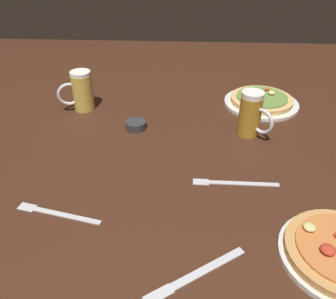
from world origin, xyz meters
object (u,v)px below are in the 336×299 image
object	(u,v)px
pizza_plate_far	(261,101)
knife_right	(196,274)
ramekin_sauce	(136,125)
fork_spare	(57,213)
beer_mug_dark	(81,91)
fork_left	(234,183)
beer_mug_amber	(251,114)

from	to	relation	value
pizza_plate_far	knife_right	distance (m)	0.84
ramekin_sauce	fork_spare	bearing A→B (deg)	-108.10
pizza_plate_far	beer_mug_dark	world-z (taller)	beer_mug_dark
fork_left	ramekin_sauce	bearing A→B (deg)	136.85
ramekin_sauce	beer_mug_amber	bearing A→B (deg)	-2.88
beer_mug_amber	ramekin_sauce	xyz separation A→B (m)	(-0.39, 0.02, -0.06)
pizza_plate_far	beer_mug_amber	world-z (taller)	beer_mug_amber
pizza_plate_far	ramekin_sauce	world-z (taller)	pizza_plate_far
fork_left	knife_right	xyz separation A→B (m)	(-0.11, -0.30, 0.00)
knife_right	ramekin_sauce	bearing A→B (deg)	108.82
ramekin_sauce	pizza_plate_far	bearing A→B (deg)	24.24
beer_mug_dark	beer_mug_amber	bearing A→B (deg)	-14.37
fork_left	fork_spare	xyz separation A→B (m)	(-0.45, -0.14, 0.00)
pizza_plate_far	beer_mug_dark	distance (m)	0.69
pizza_plate_far	fork_left	bearing A→B (deg)	-107.64
knife_right	fork_spare	bearing A→B (deg)	155.15
beer_mug_amber	ramekin_sauce	bearing A→B (deg)	177.12
pizza_plate_far	knife_right	size ratio (longest dim) A/B	1.35
beer_mug_amber	fork_spare	distance (m)	0.67
ramekin_sauce	fork_spare	xyz separation A→B (m)	(-0.14, -0.43, -0.01)
ramekin_sauce	fork_left	distance (m)	0.42
beer_mug_amber	ramekin_sauce	world-z (taller)	beer_mug_amber
pizza_plate_far	fork_left	world-z (taller)	pizza_plate_far
beer_mug_dark	beer_mug_amber	world-z (taller)	beer_mug_amber
pizza_plate_far	fork_spare	xyz separation A→B (m)	(-0.61, -0.64, -0.01)
fork_left	fork_spare	distance (m)	0.47
knife_right	fork_spare	xyz separation A→B (m)	(-0.34, 0.16, -0.00)
ramekin_sauce	knife_right	world-z (taller)	ramekin_sauce
beer_mug_amber	knife_right	size ratio (longest dim) A/B	0.72
fork_left	knife_right	bearing A→B (deg)	-109.60
pizza_plate_far	ramekin_sauce	size ratio (longest dim) A/B	3.98
beer_mug_amber	knife_right	distance (m)	0.60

